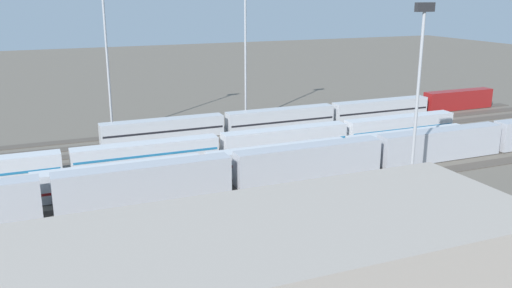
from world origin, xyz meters
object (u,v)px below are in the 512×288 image
Objects in this scene: maintenance_shed at (259,284)px; light_mast_2 at (105,27)px; light_mast_1 at (420,72)px; train_on_track_7 at (309,161)px; train_on_track_4 at (219,146)px; train_on_track_6 at (280,158)px; train_on_track_1 at (324,114)px; light_mast_0 at (245,30)px.

light_mast_2 is at bearing -89.14° from maintenance_shed.
light_mast_1 is 0.77× the size of light_mast_2.
light_mast_1 is 0.55× the size of maintenance_shed.
train_on_track_7 is 19.99m from light_mast_1.
train_on_track_4 and train_on_track_6 have the same top height.
train_on_track_4 is 11.85m from train_on_track_6.
train_on_track_7 is at bearing -123.87° from maintenance_shed.
train_on_track_7 is 47.38m from light_mast_2.
light_mast_0 is (14.54, -7.59, 17.13)m from train_on_track_1.
light_mast_0 is 0.93× the size of light_mast_2.
maintenance_shed is at bearing 74.62° from train_on_track_4.
train_on_track_4 is 1.34× the size of train_on_track_6.
maintenance_shed reaches higher than train_on_track_7.
train_on_track_4 is 31.51m from light_mast_0.
train_on_track_6 is at bearing -117.33° from maintenance_shed.
train_on_track_1 is at bearing 170.09° from light_mast_2.
light_mast_1 reaches higher than train_on_track_4.
light_mast_0 is (-13.68, -22.59, 17.19)m from train_on_track_4.
train_on_track_4 is (8.81, -15.00, -0.62)m from train_on_track_7.
train_on_track_6 is (-6.35, 10.00, -0.00)m from train_on_track_4.
light_mast_1 is at bearing 136.98° from train_on_track_6.
maintenance_shed is (41.32, 62.65, 2.71)m from train_on_track_1.
train_on_track_6 is 37.57m from light_mast_0.
train_on_track_4 is at bearing -48.48° from light_mast_1.
train_on_track_7 is at bearing 57.09° from train_on_track_1.
light_mast_0 is 27.86m from light_mast_2.
train_on_track_6 is 2.82× the size of light_mast_1.
train_on_track_1 is at bearing -123.41° from maintenance_shed.
light_mast_2 is at bearing -9.91° from train_on_track_1.
maintenance_shed is (19.46, 37.65, 2.77)m from train_on_track_6.
train_on_track_1 is 0.95× the size of train_on_track_4.
light_mast_2 is at bearing -57.67° from train_on_track_6.
light_mast_0 is at bearing -97.39° from train_on_track_7.
light_mast_2 is (20.51, -32.40, 18.47)m from train_on_track_6.
train_on_track_4 is 3.77× the size of light_mast_1.
light_mast_1 reaches higher than train_on_track_7.
train_on_track_7 is 41.37m from light_mast_0.
train_on_track_7 is at bearing 120.42° from train_on_track_4.
light_mast_1 is at bearing -144.35° from maintenance_shed.
light_mast_1 is at bearing 127.28° from light_mast_2.
train_on_track_6 is 2.16× the size of light_mast_2.
train_on_track_6 is (2.45, -5.00, -0.62)m from train_on_track_7.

